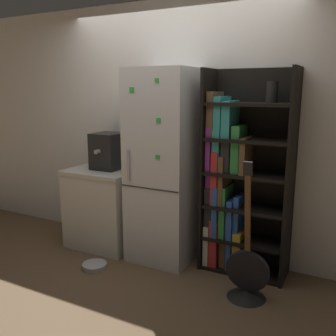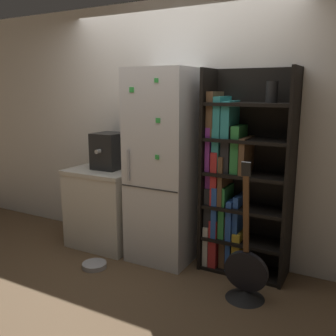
{
  "view_description": "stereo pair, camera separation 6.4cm",
  "coord_description": "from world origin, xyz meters",
  "px_view_note": "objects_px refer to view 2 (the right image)",
  "views": [
    {
      "loc": [
        1.72,
        -3.04,
        1.71
      ],
      "look_at": [
        0.06,
        0.15,
        0.96
      ],
      "focal_mm": 40.0,
      "sensor_mm": 36.0,
      "label": 1
    },
    {
      "loc": [
        1.78,
        -3.01,
        1.71
      ],
      "look_at": [
        0.06,
        0.15,
        0.96
      ],
      "focal_mm": 40.0,
      "sensor_mm": 36.0,
      "label": 2
    }
  ],
  "objects_px": {
    "bookshelf": "(236,184)",
    "guitar": "(245,280)",
    "pet_bowl": "(94,265)",
    "refrigerator": "(164,167)",
    "espresso_machine": "(109,151)"
  },
  "relations": [
    {
      "from": "bookshelf",
      "to": "guitar",
      "type": "distance_m",
      "value": 0.88
    },
    {
      "from": "bookshelf",
      "to": "pet_bowl",
      "type": "distance_m",
      "value": 1.59
    },
    {
      "from": "refrigerator",
      "to": "guitar",
      "type": "height_order",
      "value": "refrigerator"
    },
    {
      "from": "refrigerator",
      "to": "guitar",
      "type": "bearing_deg",
      "value": -20.76
    },
    {
      "from": "guitar",
      "to": "espresso_machine",
      "type": "bearing_deg",
      "value": 166.12
    },
    {
      "from": "bookshelf",
      "to": "guitar",
      "type": "relative_size",
      "value": 1.6
    },
    {
      "from": "refrigerator",
      "to": "guitar",
      "type": "distance_m",
      "value": 1.32
    },
    {
      "from": "bookshelf",
      "to": "guitar",
      "type": "height_order",
      "value": "bookshelf"
    },
    {
      "from": "refrigerator",
      "to": "pet_bowl",
      "type": "bearing_deg",
      "value": -131.62
    },
    {
      "from": "pet_bowl",
      "to": "refrigerator",
      "type": "bearing_deg",
      "value": 48.38
    },
    {
      "from": "bookshelf",
      "to": "pet_bowl",
      "type": "xyz_separation_m",
      "value": [
        -1.19,
        -0.66,
        -0.82
      ]
    },
    {
      "from": "refrigerator",
      "to": "pet_bowl",
      "type": "relative_size",
      "value": 8.03
    },
    {
      "from": "bookshelf",
      "to": "pet_bowl",
      "type": "height_order",
      "value": "bookshelf"
    },
    {
      "from": "refrigerator",
      "to": "espresso_machine",
      "type": "height_order",
      "value": "refrigerator"
    },
    {
      "from": "espresso_machine",
      "to": "guitar",
      "type": "xyz_separation_m",
      "value": [
        1.69,
        -0.42,
        -0.89
      ]
    }
  ]
}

